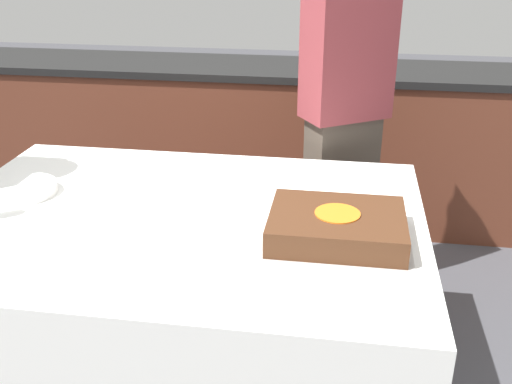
# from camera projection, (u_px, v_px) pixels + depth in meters

# --- Properties ---
(back_counter) EXTENTS (4.40, 0.58, 0.92)m
(back_counter) POSITION_uv_depth(u_px,v_px,m) (255.00, 141.00, 3.62)
(back_counter) COLOR #5B2D1E
(back_counter) RESTS_ON ground_plane
(dining_table) EXTENTS (1.63, 1.17, 0.77)m
(dining_table) POSITION_uv_depth(u_px,v_px,m) (184.00, 310.00, 2.15)
(dining_table) COLOR white
(dining_table) RESTS_ON ground_plane
(cake) EXTENTS (0.45, 0.36, 0.09)m
(cake) POSITION_uv_depth(u_px,v_px,m) (337.00, 227.00, 1.82)
(cake) COLOR #B7B2AD
(cake) RESTS_ON dining_table
(plate_stack) EXTENTS (0.23, 0.23, 0.04)m
(plate_stack) POSITION_uv_depth(u_px,v_px,m) (24.00, 189.00, 2.14)
(plate_stack) COLOR white
(plate_stack) RESTS_ON dining_table
(side_plate_near_cake) EXTENTS (0.22, 0.22, 0.00)m
(side_plate_near_cake) POSITION_uv_depth(u_px,v_px,m) (338.00, 194.00, 2.14)
(side_plate_near_cake) COLOR white
(side_plate_near_cake) RESTS_ON dining_table
(person_cutting_cake) EXTENTS (0.41, 0.36, 1.62)m
(person_cutting_cake) POSITION_uv_depth(u_px,v_px,m) (344.00, 126.00, 2.61)
(person_cutting_cake) COLOR #4C4238
(person_cutting_cake) RESTS_ON ground_plane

